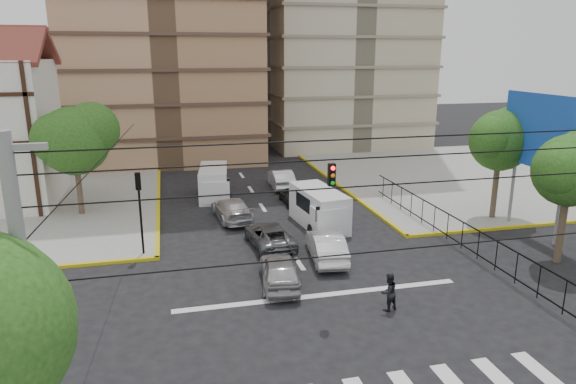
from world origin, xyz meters
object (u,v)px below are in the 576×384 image
object	(u,v)px
car_white_front_right	(326,246)
pedestrian_crosswalk	(389,292)
car_silver_front_left	(279,270)
van_right_lane	(320,210)
traffic_light_nw	(139,200)
van_left_lane	(214,184)

from	to	relation	value
car_white_front_right	pedestrian_crosswalk	world-z (taller)	pedestrian_crosswalk
car_silver_front_left	pedestrian_crosswalk	size ratio (longest dim) A/B	2.60
van_right_lane	car_white_front_right	distance (m)	5.15
traffic_light_nw	car_silver_front_left	size ratio (longest dim) A/B	1.03
van_right_lane	pedestrian_crosswalk	bearing A→B (deg)	-98.78
van_left_lane	car_white_front_right	world-z (taller)	van_left_lane
traffic_light_nw	car_silver_front_left	xyz separation A→B (m)	(6.27, -5.10, -2.39)
traffic_light_nw	car_white_front_right	world-z (taller)	traffic_light_nw
traffic_light_nw	van_left_lane	distance (m)	11.61
car_silver_front_left	car_white_front_right	world-z (taller)	car_white_front_right
van_left_lane	car_silver_front_left	xyz separation A→B (m)	(1.50, -15.49, -0.38)
car_white_front_right	traffic_light_nw	bearing A→B (deg)	-9.15
pedestrian_crosswalk	van_left_lane	bearing A→B (deg)	-92.43
traffic_light_nw	car_white_front_right	xyz separation A→B (m)	(9.30, -2.70, -2.37)
van_right_lane	pedestrian_crosswalk	world-z (taller)	van_right_lane
van_right_lane	van_left_lane	size ratio (longest dim) A/B	1.02
van_right_lane	car_white_front_right	bearing A→B (deg)	-110.39
car_white_front_right	van_left_lane	bearing A→B (deg)	-63.88
van_left_lane	car_white_front_right	bearing A→B (deg)	-63.67
van_right_lane	pedestrian_crosswalk	xyz separation A→B (m)	(-0.31, -10.83, -0.31)
van_left_lane	car_silver_front_left	bearing A→B (deg)	-77.24
van_left_lane	car_white_front_right	xyz separation A→B (m)	(4.53, -13.09, -0.36)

